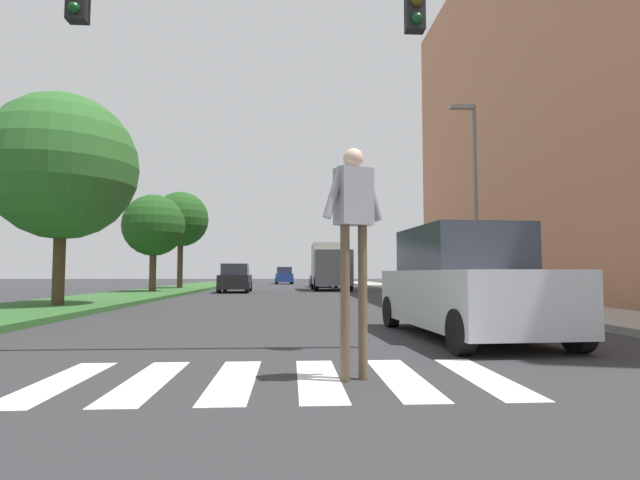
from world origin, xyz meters
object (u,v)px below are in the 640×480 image
sedan_midblock (235,279)px  truck_box_delivery (330,265)px  street_lamp_right (473,183)px  pedestrian_performer (354,224)px  sedan_far_horizon (284,276)px  traffic_light_gantry (74,45)px  tree_mid (62,167)px  suv_crossing (464,284)px  tree_distant (181,220)px  sedan_distant (323,278)px  tree_far (154,226)px

sedan_midblock → truck_box_delivery: bearing=30.0°
street_lamp_right → truck_box_delivery: street_lamp_right is taller
pedestrian_performer → sedan_far_horizon: bearing=91.6°
traffic_light_gantry → sedan_midblock: 23.09m
tree_mid → sedan_midblock: (3.95, 13.85, -3.69)m
tree_mid → traffic_light_gantry: tree_mid is taller
traffic_light_gantry → suv_crossing: bearing=15.7°
tree_mid → pedestrian_performer: (7.86, -10.70, -2.80)m
tree_mid → suv_crossing: 13.05m
tree_distant → truck_box_delivery: bearing=-2.4°
sedan_distant → tree_far: bearing=-128.1°
pedestrian_performer → truck_box_delivery: (1.97, 27.95, -0.03)m
suv_crossing → sedan_far_horizon: bearing=94.9°
tree_far → sedan_distant: bearing=51.9°
sedan_midblock → sedan_far_horizon: (2.58, 22.37, 0.03)m
sedan_midblock → sedan_distant: (5.83, 10.37, -0.02)m
tree_mid → pedestrian_performer: size_ratio=2.66×
sedan_midblock → truck_box_delivery: (5.88, 3.40, 0.86)m
traffic_light_gantry → truck_box_delivery: size_ratio=1.44×
tree_mid → traffic_light_gantry: 9.86m
tree_mid → tree_distant: bearing=90.4°
traffic_light_gantry → truck_box_delivery: (5.72, 26.21, -2.73)m
sedan_far_horizon → sedan_distant: bearing=-74.8°
sedan_distant → truck_box_delivery: 7.02m
suv_crossing → sedan_distant: size_ratio=1.02×
tree_mid → pedestrian_performer: tree_mid is taller
tree_far → sedan_midblock: 5.61m
tree_distant → pedestrian_performer: (7.97, -28.36, -3.02)m
tree_mid → tree_far: bearing=91.1°
street_lamp_right → pedestrian_performer: street_lamp_right is taller
sedan_distant → truck_box_delivery: (0.05, -6.97, 0.87)m
traffic_light_gantry → sedan_far_horizon: bearing=86.9°
tree_mid → truck_box_delivery: (9.83, 17.25, -2.83)m
street_lamp_right → sedan_far_horizon: street_lamp_right is taller
tree_far → traffic_light_gantry: bearing=-78.0°
street_lamp_right → pedestrian_performer: (-6.30, -13.33, -2.93)m
sedan_midblock → sedan_far_horizon: 22.51m
sedan_distant → sedan_far_horizon: bearing=105.2°
suv_crossing → sedan_midblock: 22.00m
sedan_midblock → sedan_distant: size_ratio=0.93×
street_lamp_right → suv_crossing: bearing=-111.5°
truck_box_delivery → traffic_light_gantry: bearing=-102.3°
pedestrian_performer → sedan_midblock: bearing=99.0°
pedestrian_performer → suv_crossing: 4.30m
suv_crossing → sedan_distant: suv_crossing is taller
tree_mid → tree_far: 11.51m
traffic_light_gantry → pedestrian_performer: size_ratio=3.59×
tree_mid → sedan_midblock: tree_mid is taller
street_lamp_right → sedan_distant: 22.36m
tree_distant → sedan_midblock: tree_distant is taller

